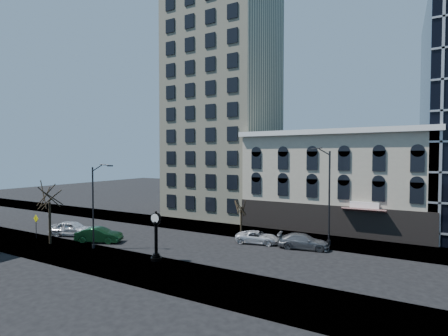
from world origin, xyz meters
The scene contains 15 objects.
ground centered at (0.00, 0.00, 0.00)m, with size 160.00×160.00×0.00m, color black.
sidewalk_far centered at (0.00, 8.00, 0.06)m, with size 160.00×6.00×0.12m, color #99978B.
sidewalk_near centered at (0.00, -8.00, 0.06)m, with size 160.00×6.00×0.12m, color #99978B.
cream_tower centered at (-6.11, 18.88, 19.32)m, with size 15.90×15.40×42.50m.
victorian_row centered at (12.00, 15.89, 6.00)m, with size 22.60×11.19×12.50m.
street_clock centered at (0.61, -6.00, 2.10)m, with size 0.99×0.99×4.38m.
street_lamp_near centered at (-6.81, -5.85, 6.61)m, with size 2.16×0.89×8.59m.
street_lamp_far centered at (12.28, 6.51, 7.90)m, with size 2.66×0.68×10.31m.
bare_tree_near centered at (-12.80, -7.09, 5.46)m, with size 4.12×4.12×7.07m.
bare_tree_far centered at (3.07, 6.28, 3.64)m, with size 2.72×2.72×4.67m.
warning_sign centered at (-16.18, -6.51, 1.96)m, with size 0.87×0.07×2.68m.
car_near_a centered at (-14.35, -3.35, 0.85)m, with size 2.01×4.99×1.70m, color silver.
car_near_b centered at (-9.10, -3.92, 0.80)m, with size 1.68×4.83×1.59m, color #143F1E.
car_far_a centered at (6.10, 3.94, 0.64)m, with size 2.13×4.62×1.28m, color silver.
car_far_b centered at (10.99, 4.24, 0.74)m, with size 2.07×5.10×1.48m, color #595B60.
Camera 1 is at (19.40, -28.03, 9.27)m, focal length 26.00 mm.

